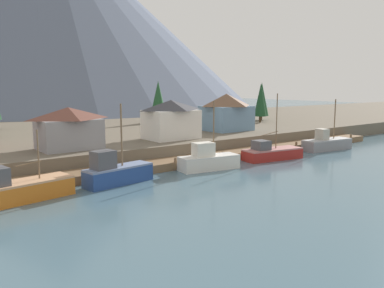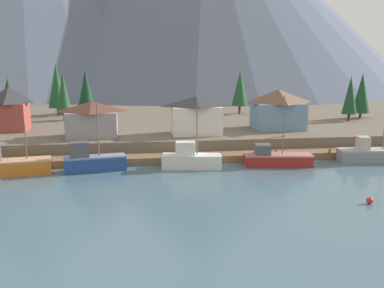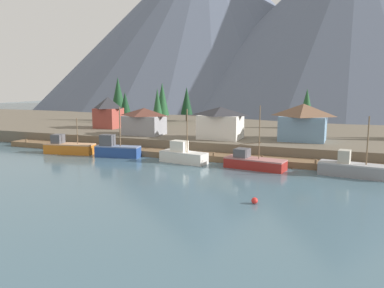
{
  "view_description": "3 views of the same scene",
  "coord_description": "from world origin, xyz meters",
  "views": [
    {
      "loc": [
        -32.08,
        -40.43,
        10.71
      ],
      "look_at": [
        0.47,
        2.62,
        2.66
      ],
      "focal_mm": 37.02,
      "sensor_mm": 36.0,
      "label": 1
    },
    {
      "loc": [
        -8.41,
        -60.25,
        14.65
      ],
      "look_at": [
        0.42,
        3.43,
        2.16
      ],
      "focal_mm": 42.42,
      "sensor_mm": 36.0,
      "label": 2
    },
    {
      "loc": [
        24.17,
        -58.7,
        12.6
      ],
      "look_at": [
        -0.2,
        1.12,
        2.62
      ],
      "focal_mm": 36.17,
      "sensor_mm": 36.0,
      "label": 3
    }
  ],
  "objects": [
    {
      "name": "ground_plane",
      "position": [
        0.0,
        20.0,
        -0.5
      ],
      "size": [
        400.0,
        400.0,
        1.0
      ],
      "primitive_type": "cube",
      "color": "#476675"
    },
    {
      "name": "dock",
      "position": [
        0.0,
        1.99,
        0.5
      ],
      "size": [
        80.0,
        4.0,
        1.6
      ],
      "color": "brown",
      "rests_on": "ground_plane"
    },
    {
      "name": "shoreline_bank",
      "position": [
        0.0,
        32.0,
        1.25
      ],
      "size": [
        400.0,
        56.0,
        2.5
      ],
      "primitive_type": "cube",
      "color": "#665B4C",
      "rests_on": "ground_plane"
    },
    {
      "name": "mountain_west_peak",
      "position": [
        -91.94,
        152.33,
        27.63
      ],
      "size": [
        91.82,
        91.82,
        55.27
      ],
      "primitive_type": "cone",
      "color": "#4C566B",
      "rests_on": "ground_plane"
    },
    {
      "name": "mountain_central_peak",
      "position": [
        -50.53,
        143.61,
        44.61
      ],
      "size": [
        179.3,
        179.3,
        89.21
      ],
      "primitive_type": "cone",
      "color": "slate",
      "rests_on": "ground_plane"
    },
    {
      "name": "mountain_east_peak",
      "position": [
        -9.85,
        148.53,
        27.68
      ],
      "size": [
        80.58,
        80.58,
        55.36
      ],
      "primitive_type": "cone",
      "color": "slate",
      "rests_on": "ground_plane"
    },
    {
      "name": "mountain_far_ridge",
      "position": [
        23.49,
        129.0,
        38.87
      ],
      "size": [
        168.53,
        168.53,
        77.75
      ],
      "primitive_type": "cone",
      "color": "slate",
      "rests_on": "ground_plane"
    },
    {
      "name": "fishing_boat_orange",
      "position": [
        -23.3,
        -2.4,
        1.14
      ],
      "size": [
        9.46,
        4.38,
        6.55
      ],
      "rotation": [
        0.0,
        0.0,
        0.17
      ],
      "color": "#CC6B1E",
      "rests_on": "ground_plane"
    },
    {
      "name": "fishing_boat_blue",
      "position": [
        -13.33,
        -1.94,
        1.36
      ],
      "size": [
        8.08,
        3.52,
        8.75
      ],
      "rotation": [
        0.0,
        0.0,
        0.16
      ],
      "color": "navy",
      "rests_on": "ground_plane"
    },
    {
      "name": "fishing_boat_white",
      "position": [
        -0.5,
        -2.06,
        1.22
      ],
      "size": [
        8.18,
        3.87,
        8.74
      ],
      "rotation": [
        0.0,
        0.0,
        -0.16
      ],
      "color": "silver",
      "rests_on": "ground_plane"
    },
    {
      "name": "fishing_boat_red",
      "position": [
        11.2,
        -2.26,
        0.99
      ],
      "size": [
        9.44,
        4.27,
        9.54
      ],
      "rotation": [
        0.0,
        0.0,
        -0.15
      ],
      "color": "maroon",
      "rests_on": "ground_plane"
    },
    {
      "name": "fishing_boat_grey",
      "position": [
        25.03,
        -2.04,
        1.11
      ],
      "size": [
        9.37,
        3.82,
        8.41
      ],
      "rotation": [
        0.0,
        0.0,
        -0.12
      ],
      "color": "gray",
      "rests_on": "ground_plane"
    },
    {
      "name": "house_grey",
      "position": [
        -14.13,
        9.71,
        5.26
      ],
      "size": [
        7.91,
        5.77,
        5.41
      ],
      "color": "gray",
      "rests_on": "shoreline_bank"
    },
    {
      "name": "house_blue",
      "position": [
        16.51,
        13.43,
        5.91
      ],
      "size": [
        8.33,
        7.24,
        6.66
      ],
      "color": "#6689A8",
      "rests_on": "shoreline_bank"
    },
    {
      "name": "house_red",
      "position": [
        -27.91,
        17.37,
        6.2
      ],
      "size": [
        5.64,
        5.38,
        7.23
      ],
      "color": "#9E4238",
      "rests_on": "shoreline_bank"
    },
    {
      "name": "house_white",
      "position": [
        1.94,
        9.92,
        5.54
      ],
      "size": [
        8.06,
        5.9,
        5.97
      ],
      "color": "silver",
      "rests_on": "shoreline_bank"
    },
    {
      "name": "conifer_near_left",
      "position": [
        -23.05,
        35.84,
        8.68
      ],
      "size": [
        3.65,
        3.65,
        10.64
      ],
      "color": "#4C3823",
      "rests_on": "shoreline_bank"
    },
    {
      "name": "conifer_mid_right",
      "position": [
        -36.14,
        34.49,
        9.12
      ],
      "size": [
        4.89,
        4.89,
        12.09
      ],
      "color": "#4C3823",
      "rests_on": "shoreline_bank"
    },
    {
      "name": "conifer_back_left",
      "position": [
        -20.78,
        28.55,
        7.66
      ],
      "size": [
        2.89,
        2.89,
        9.18
      ],
      "color": "#4C3823",
      "rests_on": "shoreline_bank"
    },
    {
      "name": "conifer_back_right",
      "position": [
        14.96,
        34.13,
        7.96
      ],
      "size": [
        3.45,
        3.45,
        9.15
      ],
      "color": "#4C3823",
      "rests_on": "shoreline_bank"
    },
    {
      "name": "conifer_centre",
      "position": [
        -17.62,
        39.98,
        8.1
      ],
      "size": [
        3.32,
        3.32,
        9.37
      ],
      "color": "#4C3823",
      "rests_on": "shoreline_bank"
    },
    {
      "name": "conifer_far_left",
      "position": [
        -31.2,
        30.11,
        7.12
      ],
      "size": [
        3.55,
        3.55,
        8.11
      ],
      "color": "#4C3823",
      "rests_on": "shoreline_bank"
    },
    {
      "name": "channel_buoy",
      "position": [
        15.36,
        -19.4,
        0.35
      ],
      "size": [
        0.7,
        0.7,
        0.7
      ],
      "primitive_type": "sphere",
      "color": "red",
      "rests_on": "ground_plane"
    }
  ]
}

